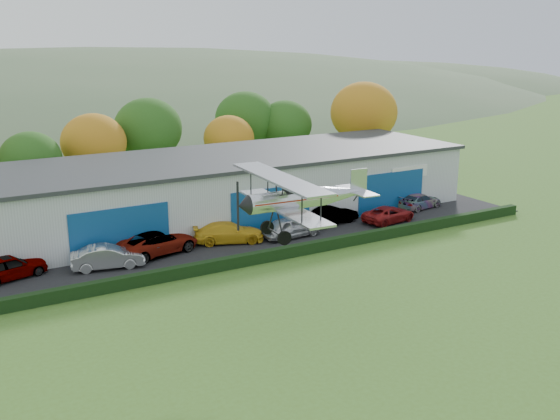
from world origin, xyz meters
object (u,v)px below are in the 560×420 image
hangar (237,185)px  biplane (299,197)px  car_0 (8,267)px  car_1 (108,257)px  car_4 (291,227)px  car_6 (389,214)px  car_2 (158,243)px  car_7 (420,201)px  car_5 (333,215)px  car_3 (228,232)px

hangar → biplane: 22.49m
biplane → car_0: bearing=135.1°
car_1 → car_4: (14.07, -0.24, 0.02)m
car_0 → car_6: bearing=-110.3°
car_1 → car_2: size_ratio=0.81×
car_2 → car_7: (24.63, 0.23, -0.15)m
car_1 → biplane: biplane is taller
car_2 → car_6: bearing=-110.1°
car_4 → car_7: (14.46, 1.58, -0.13)m
car_5 → car_6: bearing=-123.3°
car_1 → car_2: (3.90, 1.11, 0.03)m
car_7 → car_2: bearing=80.5°
car_1 → car_6: size_ratio=0.99×
car_0 → car_3: car_0 is taller
car_3 → car_2: bearing=108.4°
biplane → car_6: bearing=40.8°
car_4 → car_5: bearing=-77.9°
car_1 → car_6: car_1 is taller
car_2 → car_7: 24.63m
car_0 → car_5: size_ratio=1.03×
car_1 → biplane: bearing=-141.6°
hangar → car_6: bearing=-41.0°
car_2 → car_0: bearing=75.4°
car_0 → car_6: 29.31m
hangar → car_5: bearing=-50.5°
biplane → car_7: bearing=37.5°
car_4 → car_0: bearing=82.2°
car_6 → car_7: 5.69m
car_5 → car_7: bearing=-98.5°
car_0 → biplane: size_ratio=0.54×
hangar → car_3: (-4.09, -6.73, -1.84)m
car_5 → car_7: car_5 is taller
car_2 → car_5: size_ratio=1.29×
hangar → car_2: 11.76m
car_3 → car_7: size_ratio=1.15×
car_1 → biplane: (6.70, -13.27, 6.15)m
car_1 → car_3: 9.41m
car_4 → car_1: bearing=85.1°
car_5 → biplane: (-12.19, -14.42, 6.18)m
car_3 → car_4: bearing=-85.3°
car_0 → biplane: 20.15m
car_4 → car_3: bearing=71.2°
car_5 → car_7: size_ratio=0.99×
hangar → car_0: (-19.46, -6.62, -1.80)m
car_7 → hangar: bearing=57.0°
car_3 → car_5: (9.54, 0.14, -0.01)m
car_3 → car_7: 19.17m
car_0 → car_3: 15.37m
car_2 → car_3: size_ratio=1.11×
car_0 → car_5: car_0 is taller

